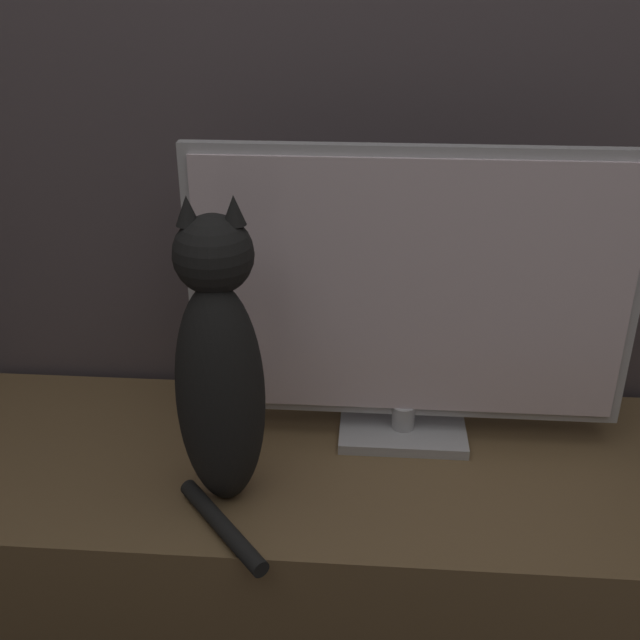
# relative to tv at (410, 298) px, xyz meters

# --- Properties ---
(tv_stand) EXTENTS (1.56, 0.53, 0.51)m
(tv_stand) POSITION_rel_tv_xyz_m (-0.12, -0.09, -0.54)
(tv_stand) COLOR brown
(tv_stand) RESTS_ON ground_plane
(tv) EXTENTS (0.79, 0.15, 0.56)m
(tv) POSITION_rel_tv_xyz_m (0.00, 0.00, 0.00)
(tv) COLOR #B7B7BC
(tv) RESTS_ON tv_stand
(cat) EXTENTS (0.18, 0.29, 0.52)m
(cat) POSITION_rel_tv_xyz_m (-0.31, -0.20, -0.05)
(cat) COLOR black
(cat) RESTS_ON tv_stand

